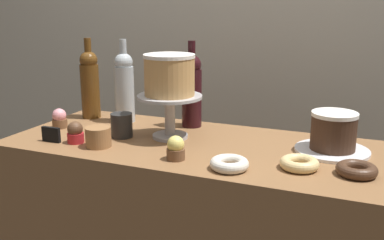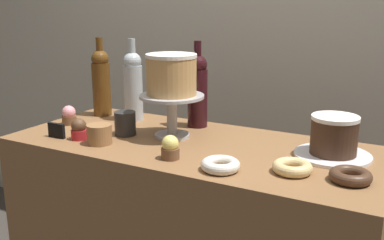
{
  "view_description": "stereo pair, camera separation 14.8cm",
  "coord_description": "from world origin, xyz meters",
  "px_view_note": "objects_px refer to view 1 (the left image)",
  "views": [
    {
      "loc": [
        0.55,
        -1.32,
        1.37
      ],
      "look_at": [
        0.0,
        0.0,
        0.99
      ],
      "focal_mm": 41.52,
      "sensor_mm": 36.0,
      "label": 1
    },
    {
      "loc": [
        0.68,
        -1.26,
        1.37
      ],
      "look_at": [
        0.0,
        0.0,
        0.99
      ],
      "focal_mm": 41.52,
      "sensor_mm": 36.0,
      "label": 2
    }
  ],
  "objects_px": {
    "donut_sugar": "(229,164)",
    "coffee_cup_ceramic": "(122,125)",
    "cupcake_strawberry": "(60,119)",
    "donut_chocolate": "(357,170)",
    "chocolate_round_cake": "(334,131)",
    "cupcake_lemon": "(176,148)",
    "cookie_stack": "(98,137)",
    "wine_bottle_amber": "(90,83)",
    "price_sign_chalkboard": "(51,135)",
    "cake_stand_pedestal": "(170,109)",
    "wine_bottle_dark_red": "(192,89)",
    "wine_bottle_clear": "(124,86)",
    "white_layer_cake": "(169,75)",
    "donut_glazed": "(299,163)",
    "cupcake_chocolate": "(75,133)"
  },
  "relations": [
    {
      "from": "cake_stand_pedestal",
      "to": "coffee_cup_ceramic",
      "type": "bearing_deg",
      "value": -160.75
    },
    {
      "from": "donut_chocolate",
      "to": "coffee_cup_ceramic",
      "type": "height_order",
      "value": "coffee_cup_ceramic"
    },
    {
      "from": "donut_sugar",
      "to": "cupcake_strawberry",
      "type": "bearing_deg",
      "value": 166.94
    },
    {
      "from": "chocolate_round_cake",
      "to": "cupcake_lemon",
      "type": "distance_m",
      "value": 0.5
    },
    {
      "from": "wine_bottle_dark_red",
      "to": "cupcake_strawberry",
      "type": "distance_m",
      "value": 0.51
    },
    {
      "from": "wine_bottle_amber",
      "to": "donut_chocolate",
      "type": "xyz_separation_m",
      "value": [
        1.05,
        -0.26,
        -0.13
      ]
    },
    {
      "from": "cupcake_lemon",
      "to": "donut_glazed",
      "type": "bearing_deg",
      "value": 10.07
    },
    {
      "from": "wine_bottle_clear",
      "to": "cupcake_chocolate",
      "type": "bearing_deg",
      "value": -91.87
    },
    {
      "from": "cupcake_lemon",
      "to": "donut_sugar",
      "type": "distance_m",
      "value": 0.18
    },
    {
      "from": "cupcake_chocolate",
      "to": "cupcake_strawberry",
      "type": "height_order",
      "value": "same"
    },
    {
      "from": "wine_bottle_dark_red",
      "to": "donut_glazed",
      "type": "xyz_separation_m",
      "value": [
        0.46,
        -0.3,
        -0.13
      ]
    },
    {
      "from": "chocolate_round_cake",
      "to": "cupcake_lemon",
      "type": "bearing_deg",
      "value": -149.44
    },
    {
      "from": "cupcake_strawberry",
      "to": "donut_chocolate",
      "type": "bearing_deg",
      "value": -4.24
    },
    {
      "from": "wine_bottle_dark_red",
      "to": "donut_sugar",
      "type": "distance_m",
      "value": 0.49
    },
    {
      "from": "wine_bottle_amber",
      "to": "donut_sugar",
      "type": "distance_m",
      "value": 0.8
    },
    {
      "from": "cake_stand_pedestal",
      "to": "cupcake_chocolate",
      "type": "xyz_separation_m",
      "value": [
        -0.27,
        -0.18,
        -0.07
      ]
    },
    {
      "from": "donut_chocolate",
      "to": "coffee_cup_ceramic",
      "type": "relative_size",
      "value": 1.32
    },
    {
      "from": "white_layer_cake",
      "to": "coffee_cup_ceramic",
      "type": "height_order",
      "value": "white_layer_cake"
    },
    {
      "from": "cupcake_chocolate",
      "to": "price_sign_chalkboard",
      "type": "distance_m",
      "value": 0.09
    },
    {
      "from": "cupcake_chocolate",
      "to": "wine_bottle_amber",
      "type": "bearing_deg",
      "value": 116.24
    },
    {
      "from": "donut_sugar",
      "to": "price_sign_chalkboard",
      "type": "bearing_deg",
      "value": 178.86
    },
    {
      "from": "cupcake_chocolate",
      "to": "donut_glazed",
      "type": "xyz_separation_m",
      "value": [
        0.74,
        0.04,
        -0.02
      ]
    },
    {
      "from": "wine_bottle_amber",
      "to": "donut_sugar",
      "type": "relative_size",
      "value": 2.91
    },
    {
      "from": "price_sign_chalkboard",
      "to": "cake_stand_pedestal",
      "type": "bearing_deg",
      "value": 29.61
    },
    {
      "from": "donut_chocolate",
      "to": "wine_bottle_amber",
      "type": "bearing_deg",
      "value": 166.13
    },
    {
      "from": "donut_sugar",
      "to": "coffee_cup_ceramic",
      "type": "height_order",
      "value": "coffee_cup_ceramic"
    },
    {
      "from": "wine_bottle_amber",
      "to": "donut_glazed",
      "type": "distance_m",
      "value": 0.94
    },
    {
      "from": "cake_stand_pedestal",
      "to": "cupcake_lemon",
      "type": "relative_size",
      "value": 3.03
    },
    {
      "from": "donut_glazed",
      "to": "cookie_stack",
      "type": "height_order",
      "value": "cookie_stack"
    },
    {
      "from": "chocolate_round_cake",
      "to": "white_layer_cake",
      "type": "bearing_deg",
      "value": -174.1
    },
    {
      "from": "cupcake_chocolate",
      "to": "donut_sugar",
      "type": "bearing_deg",
      "value": -3.77
    },
    {
      "from": "chocolate_round_cake",
      "to": "cupcake_chocolate",
      "type": "distance_m",
      "value": 0.84
    },
    {
      "from": "cookie_stack",
      "to": "cake_stand_pedestal",
      "type": "bearing_deg",
      "value": 46.25
    },
    {
      "from": "cake_stand_pedestal",
      "to": "wine_bottle_amber",
      "type": "xyz_separation_m",
      "value": [
        -0.42,
        0.14,
        0.04
      ]
    },
    {
      "from": "price_sign_chalkboard",
      "to": "wine_bottle_amber",
      "type": "bearing_deg",
      "value": 101.96
    },
    {
      "from": "donut_chocolate",
      "to": "cupcake_strawberry",
      "type": "bearing_deg",
      "value": 175.76
    },
    {
      "from": "wine_bottle_dark_red",
      "to": "price_sign_chalkboard",
      "type": "relative_size",
      "value": 4.65
    },
    {
      "from": "wine_bottle_dark_red",
      "to": "wine_bottle_clear",
      "type": "relative_size",
      "value": 1.0
    },
    {
      "from": "cupcake_strawberry",
      "to": "cookie_stack",
      "type": "xyz_separation_m",
      "value": [
        0.27,
        -0.14,
        -0.0
      ]
    },
    {
      "from": "wine_bottle_amber",
      "to": "wine_bottle_clear",
      "type": "bearing_deg",
      "value": -1.03
    },
    {
      "from": "white_layer_cake",
      "to": "wine_bottle_dark_red",
      "type": "relative_size",
      "value": 0.54
    },
    {
      "from": "white_layer_cake",
      "to": "cupcake_lemon",
      "type": "relative_size",
      "value": 2.36
    },
    {
      "from": "cupcake_lemon",
      "to": "coffee_cup_ceramic",
      "type": "relative_size",
      "value": 0.87
    },
    {
      "from": "cupcake_strawberry",
      "to": "wine_bottle_amber",
      "type": "bearing_deg",
      "value": 84.21
    },
    {
      "from": "cake_stand_pedestal",
      "to": "cupcake_strawberry",
      "type": "height_order",
      "value": "cake_stand_pedestal"
    },
    {
      "from": "white_layer_cake",
      "to": "donut_chocolate",
      "type": "height_order",
      "value": "white_layer_cake"
    },
    {
      "from": "wine_bottle_amber",
      "to": "donut_glazed",
      "type": "height_order",
      "value": "wine_bottle_amber"
    },
    {
      "from": "chocolate_round_cake",
      "to": "wine_bottle_dark_red",
      "type": "height_order",
      "value": "wine_bottle_dark_red"
    },
    {
      "from": "wine_bottle_amber",
      "to": "coffee_cup_ceramic",
      "type": "height_order",
      "value": "wine_bottle_amber"
    },
    {
      "from": "cake_stand_pedestal",
      "to": "donut_chocolate",
      "type": "bearing_deg",
      "value": -11.15
    }
  ]
}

